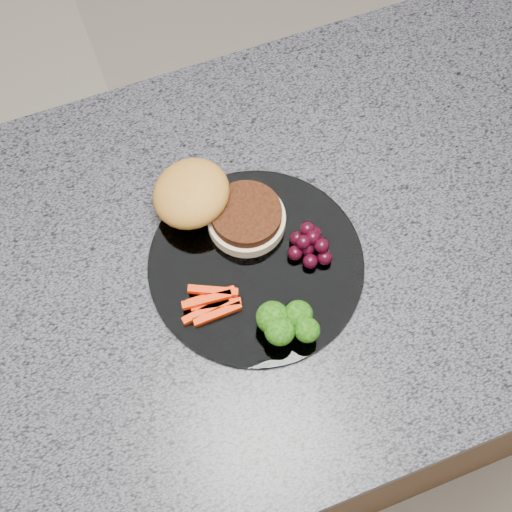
# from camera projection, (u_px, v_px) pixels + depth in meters

# --- Properties ---
(island_cabinet) EXTENTS (1.20, 0.60, 0.86)m
(island_cabinet) POSITION_uv_depth(u_px,v_px,m) (226.00, 375.00, 1.28)
(island_cabinet) COLOR #512E1B
(island_cabinet) RESTS_ON ground
(countertop) EXTENTS (1.20, 0.60, 0.04)m
(countertop) POSITION_uv_depth(u_px,v_px,m) (212.00, 275.00, 0.87)
(countertop) COLOR #504F5A
(countertop) RESTS_ON island_cabinet
(plate) EXTENTS (0.26, 0.26, 0.01)m
(plate) POSITION_uv_depth(u_px,v_px,m) (256.00, 264.00, 0.85)
(plate) COLOR white
(plate) RESTS_ON countertop
(burger) EXTENTS (0.18, 0.17, 0.05)m
(burger) POSITION_uv_depth(u_px,v_px,m) (211.00, 204.00, 0.86)
(burger) COLOR beige
(burger) RESTS_ON plate
(carrot_sticks) EXTENTS (0.07, 0.05, 0.02)m
(carrot_sticks) POSITION_uv_depth(u_px,v_px,m) (212.00, 303.00, 0.82)
(carrot_sticks) COLOR #F42F04
(carrot_sticks) RESTS_ON plate
(broccoli) EXTENTS (0.06, 0.06, 0.05)m
(broccoli) POSITION_uv_depth(u_px,v_px,m) (286.00, 323.00, 0.79)
(broccoli) COLOR #597F2E
(broccoli) RESTS_ON plate
(grape_bunch) EXTENTS (0.05, 0.05, 0.03)m
(grape_bunch) POSITION_uv_depth(u_px,v_px,m) (311.00, 245.00, 0.85)
(grape_bunch) COLOR black
(grape_bunch) RESTS_ON plate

